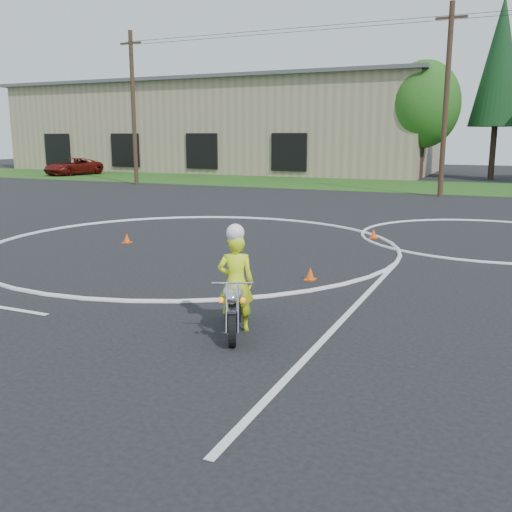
% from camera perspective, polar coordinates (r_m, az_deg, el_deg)
% --- Properties ---
extents(ground, '(120.00, 120.00, 0.00)m').
position_cam_1_polar(ground, '(14.69, -12.16, -0.97)').
color(ground, black).
rests_on(ground, ground).
extents(grass_strip, '(120.00, 10.00, 0.02)m').
position_cam_1_polar(grass_strip, '(39.58, 11.66, 6.97)').
color(grass_strip, '#1E4714').
rests_on(grass_strip, ground).
extents(course_markings, '(19.05, 19.05, 0.12)m').
position_cam_1_polar(course_markings, '(17.40, 2.19, 1.29)').
color(course_markings, silver).
rests_on(course_markings, ground).
extents(primary_motorcycle, '(0.94, 1.73, 0.98)m').
position_cam_1_polar(primary_motorcycle, '(9.41, -2.27, -4.93)').
color(primary_motorcycle, black).
rests_on(primary_motorcycle, ground).
extents(rider_primary_grp, '(0.71, 0.61, 1.82)m').
position_cam_1_polar(rider_primary_grp, '(9.42, -2.03, -2.38)').
color(rider_primary_grp, '#E1FF1A').
rests_on(rider_primary_grp, ground).
extents(pickup_grp, '(3.01, 5.41, 1.43)m').
position_cam_1_polar(pickup_grp, '(51.53, -17.82, 8.51)').
color(pickup_grp, '#560D09').
rests_on(pickup_grp, ground).
extents(traffic_cones, '(16.87, 9.96, 0.30)m').
position_cam_1_polar(traffic_cones, '(17.18, 17.77, 1.02)').
color(traffic_cones, '#F84F0D').
rests_on(traffic_cones, ground).
extents(warehouse, '(41.00, 17.00, 8.30)m').
position_cam_1_polar(warehouse, '(57.96, -3.23, 12.76)').
color(warehouse, tan).
rests_on(warehouse, ground).
extents(utility_poles, '(41.60, 1.12, 10.00)m').
position_cam_1_polar(utility_poles, '(32.77, 18.49, 14.75)').
color(utility_poles, '#473321').
rests_on(utility_poles, ground).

